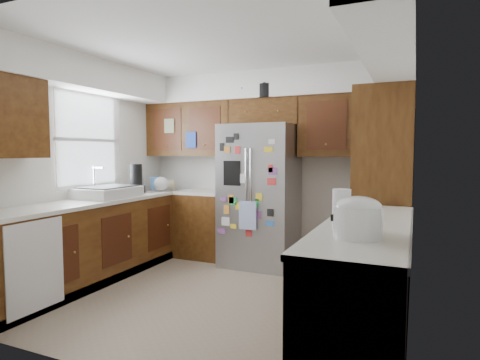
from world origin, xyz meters
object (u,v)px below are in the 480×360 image
Objects in this scene: pantry at (384,186)px; fridge at (260,195)px; rice_cooker at (358,216)px; paper_towel at (342,209)px.

pantry reaches higher than fridge.
rice_cooker is 0.27m from paper_towel.
pantry reaches higher than paper_towel.
paper_towel is (-0.14, -1.93, -0.01)m from pantry.
fridge reaches higher than paper_towel.
fridge is 5.85× the size of rice_cooker.
fridge reaches higher than rice_cooker.
fridge is (-1.50, 0.05, -0.17)m from pantry.
pantry is at bearing 85.89° from paper_towel.
pantry is 6.99× the size of rice_cooker.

